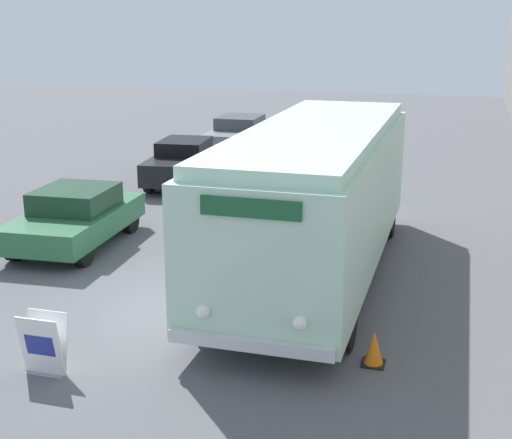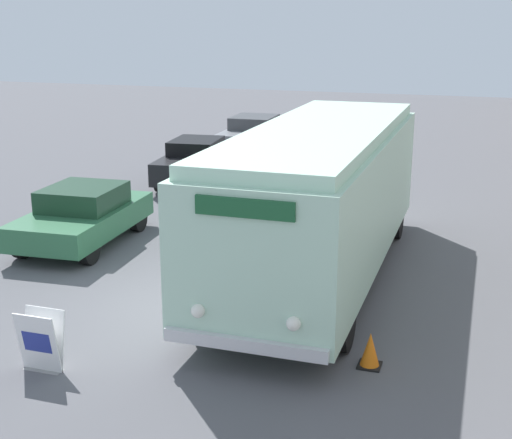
{
  "view_description": "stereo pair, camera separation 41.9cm",
  "coord_description": "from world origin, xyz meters",
  "px_view_note": "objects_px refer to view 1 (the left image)",
  "views": [
    {
      "loc": [
        4.6,
        -11.41,
        5.25
      ],
      "look_at": [
        1.22,
        0.17,
        1.81
      ],
      "focal_mm": 50.0,
      "sensor_mm": 36.0,
      "label": 1
    },
    {
      "loc": [
        5.0,
        -11.29,
        5.25
      ],
      "look_at": [
        1.22,
        0.17,
        1.81
      ],
      "focal_mm": 50.0,
      "sensor_mm": 36.0,
      "label": 2
    }
  ],
  "objects_px": {
    "vintage_bus": "(316,194)",
    "parked_car_near": "(75,217)",
    "parked_car_far": "(239,133)",
    "sign_board": "(44,345)",
    "parked_car_mid": "(184,162)",
    "traffic_cone": "(374,348)"
  },
  "relations": [
    {
      "from": "parked_car_mid",
      "to": "traffic_cone",
      "type": "height_order",
      "value": "parked_car_mid"
    },
    {
      "from": "vintage_bus",
      "to": "parked_car_mid",
      "type": "bearing_deg",
      "value": 128.89
    },
    {
      "from": "parked_car_near",
      "to": "parked_car_mid",
      "type": "height_order",
      "value": "parked_car_mid"
    },
    {
      "from": "vintage_bus",
      "to": "parked_car_near",
      "type": "bearing_deg",
      "value": 175.73
    },
    {
      "from": "sign_board",
      "to": "parked_car_near",
      "type": "bearing_deg",
      "value": 115.73
    },
    {
      "from": "vintage_bus",
      "to": "traffic_cone",
      "type": "distance_m",
      "value": 4.32
    },
    {
      "from": "vintage_bus",
      "to": "sign_board",
      "type": "bearing_deg",
      "value": -119.69
    },
    {
      "from": "parked_car_near",
      "to": "parked_car_far",
      "type": "distance_m",
      "value": 12.86
    },
    {
      "from": "vintage_bus",
      "to": "parked_car_far",
      "type": "relative_size",
      "value": 2.15
    },
    {
      "from": "traffic_cone",
      "to": "parked_car_mid",
      "type": "bearing_deg",
      "value": 124.66
    },
    {
      "from": "vintage_bus",
      "to": "traffic_cone",
      "type": "height_order",
      "value": "vintage_bus"
    },
    {
      "from": "parked_car_near",
      "to": "parked_car_far",
      "type": "relative_size",
      "value": 0.94
    },
    {
      "from": "vintage_bus",
      "to": "parked_car_near",
      "type": "height_order",
      "value": "vintage_bus"
    },
    {
      "from": "sign_board",
      "to": "traffic_cone",
      "type": "height_order",
      "value": "sign_board"
    },
    {
      "from": "sign_board",
      "to": "parked_car_far",
      "type": "height_order",
      "value": "parked_car_far"
    },
    {
      "from": "vintage_bus",
      "to": "parked_car_far",
      "type": "distance_m",
      "value": 14.56
    },
    {
      "from": "parked_car_mid",
      "to": "traffic_cone",
      "type": "relative_size",
      "value": 7.49
    },
    {
      "from": "parked_car_near",
      "to": "traffic_cone",
      "type": "bearing_deg",
      "value": -31.72
    },
    {
      "from": "parked_car_far",
      "to": "traffic_cone",
      "type": "xyz_separation_m",
      "value": [
        7.55,
        -16.97,
        -0.46
      ]
    },
    {
      "from": "parked_car_near",
      "to": "traffic_cone",
      "type": "height_order",
      "value": "parked_car_near"
    },
    {
      "from": "vintage_bus",
      "to": "parked_car_far",
      "type": "height_order",
      "value": "vintage_bus"
    },
    {
      "from": "vintage_bus",
      "to": "parked_car_near",
      "type": "xyz_separation_m",
      "value": [
        -5.85,
        0.44,
        -1.06
      ]
    }
  ]
}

